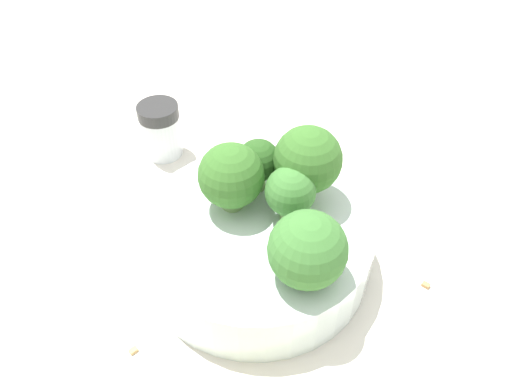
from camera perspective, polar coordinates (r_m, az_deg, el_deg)
name	(u,v)px	position (r m, az deg, el deg)	size (l,w,h in m)	color
ground_plane	(256,260)	(0.43, 0.00, -7.81)	(3.00, 3.00, 0.00)	silver
bowl	(256,242)	(0.41, 0.00, -5.77)	(0.19, 0.19, 0.05)	silver
broccoli_floret_0	(307,250)	(0.34, 5.90, -6.65)	(0.06, 0.06, 0.06)	#8EB770
broccoli_floret_1	(290,192)	(0.38, 3.94, -0.05)	(0.04, 0.04, 0.05)	#7A9E5B
broccoli_floret_2	(308,160)	(0.39, 5.93, 3.62)	(0.05, 0.05, 0.07)	#7A9E5B
broccoli_floret_3	(231,177)	(0.39, -2.85, 1.77)	(0.05, 0.05, 0.06)	#7A9E5B
broccoli_floret_4	(258,161)	(0.41, 0.29, 3.52)	(0.04, 0.04, 0.05)	#7A9E5B
pepper_shaker	(161,130)	(0.53, -10.83, 7.00)	(0.04, 0.04, 0.06)	silver
almond_crumb_0	(133,349)	(0.39, -13.86, -17.07)	(0.01, 0.00, 0.01)	tan
almond_crumb_1	(171,191)	(0.49, -9.67, 0.10)	(0.01, 0.00, 0.01)	olive
almond_crumb_2	(426,284)	(0.44, 18.89, -9.91)	(0.01, 0.00, 0.01)	#AD7F4C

